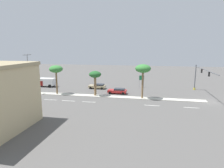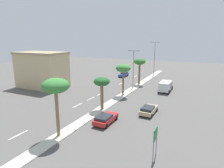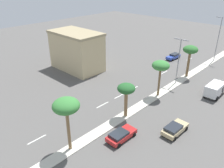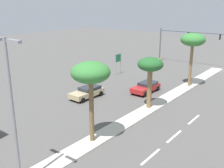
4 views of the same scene
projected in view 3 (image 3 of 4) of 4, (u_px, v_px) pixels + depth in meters
The scene contains 19 objects.
ground_plane at pixel (138, 107), 38.59m from camera, with size 160.00×160.00×0.00m, color #565451.
median_curb at pixel (163, 92), 43.67m from camera, with size 1.80×70.48×0.12m, color beige.
lane_stripe_far at pixel (37, 140), 31.06m from camera, with size 0.20×2.80×0.01m, color silver.
lane_stripe_outboard at pixel (102, 105), 39.30m from camera, with size 0.20×2.80×0.01m, color silver.
lane_stripe_near at pixel (120, 96), 42.24m from camera, with size 0.20×2.80×0.01m, color silver.
lane_stripe_rear at pixel (133, 89), 44.90m from camera, with size 0.20×2.80×0.01m, color silver.
lane_stripe_mid at pixel (164, 72), 52.36m from camera, with size 0.20×2.80×0.01m, color silver.
lane_stripe_left at pixel (189, 59), 60.54m from camera, with size 0.20×2.80×0.01m, color silver.
commercial_building at pixel (77, 51), 52.53m from camera, with size 12.46×7.31×8.92m.
palm_tree_right at pixel (66, 107), 26.59m from camera, with size 3.31×3.31×7.36m.
palm_tree_inboard at pixel (126, 90), 34.10m from camera, with size 2.76×2.76×5.65m.
palm_tree_trailing at pixel (161, 66), 39.82m from camera, with size 3.14×3.14×6.77m.
palm_tree_center at pixel (190, 51), 47.75m from camera, with size 3.14×3.14×6.95m.
street_lamp_leading at pixel (179, 58), 44.71m from camera, with size 2.90×0.24×9.32m.
street_lamp_rear at pixel (219, 36), 56.71m from camera, with size 2.90×0.24×11.09m.
sedan_blue_front at pixel (173, 56), 60.36m from camera, with size 2.05×4.66×1.43m.
sedan_tan_right at pixel (175, 129), 32.07m from camera, with size 2.16×4.57×1.33m.
sedan_red_trailing at pixel (121, 135), 30.84m from camera, with size 2.14×4.50×1.29m.
box_truck at pixel (215, 89), 41.91m from camera, with size 2.53×5.74×2.44m.
Camera 3 is at (19.46, 0.44, 20.48)m, focal length 36.18 mm.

